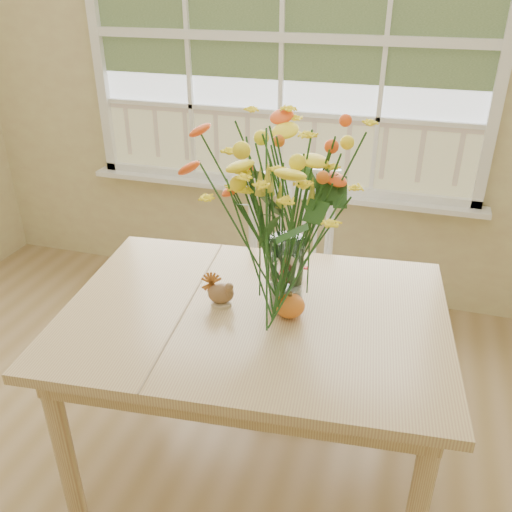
% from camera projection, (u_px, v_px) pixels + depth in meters
% --- Properties ---
extents(wall_back, '(4.00, 0.02, 2.70)m').
position_uv_depth(wall_back, '(283.00, 75.00, 3.02)').
color(wall_back, tan).
rests_on(wall_back, floor).
extents(window, '(2.42, 0.12, 1.74)m').
position_uv_depth(window, '(282.00, 41.00, 2.90)').
color(window, silver).
rests_on(window, wall_back).
extents(dining_table, '(1.50, 1.14, 0.76)m').
position_uv_depth(dining_table, '(254.00, 331.00, 2.05)').
color(dining_table, tan).
rests_on(dining_table, floor).
extents(windsor_chair, '(0.60, 0.59, 0.99)m').
position_uv_depth(windsor_chair, '(295.00, 264.00, 2.74)').
color(windsor_chair, white).
rests_on(windsor_chair, floor).
extents(flower_vase, '(0.59, 0.59, 0.70)m').
position_uv_depth(flower_vase, '(288.00, 202.00, 1.84)').
color(flower_vase, white).
rests_on(flower_vase, dining_table).
extents(pumpkin, '(0.11, 0.11, 0.09)m').
position_uv_depth(pumpkin, '(290.00, 307.00, 1.95)').
color(pumpkin, orange).
rests_on(pumpkin, dining_table).
extents(turkey_figurine, '(0.12, 0.10, 0.12)m').
position_uv_depth(turkey_figurine, '(221.00, 293.00, 2.02)').
color(turkey_figurine, '#CCB78C').
rests_on(turkey_figurine, dining_table).
extents(dark_gourd, '(0.13, 0.11, 0.08)m').
position_uv_depth(dark_gourd, '(284.00, 267.00, 2.21)').
color(dark_gourd, '#38160F').
rests_on(dark_gourd, dining_table).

